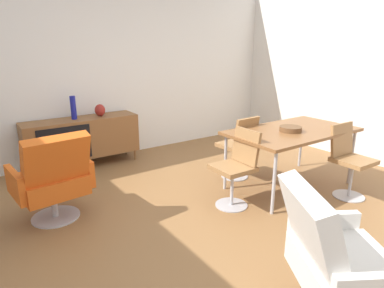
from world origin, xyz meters
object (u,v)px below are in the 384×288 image
vase_cobalt (100,110)px  vase_sculptural_dark (73,108)px  dining_table (292,133)px  dining_chair_near_window (237,165)px  armchair_black_shell (335,258)px  dining_chair_back_left (239,145)px  sideboard (82,137)px  lounge_chair_red (53,178)px  dining_chair_front_right (349,158)px  wooden_bowl_on_table (291,129)px

vase_cobalt → vase_sculptural_dark: size_ratio=0.53×
dining_table → vase_cobalt: bearing=125.9°
dining_chair_near_window → armchair_black_shell: (-0.62, -1.58, -0.00)m
vase_sculptural_dark → dining_chair_near_window: bearing=-63.7°
dining_table → dining_chair_back_left: dining_chair_back_left is taller
sideboard → lounge_chair_red: lounge_chair_red is taller
sideboard → dining_chair_near_window: bearing=-65.4°
dining_chair_front_right → vase_sculptural_dark: bearing=130.1°
vase_cobalt → armchair_black_shell: armchair_black_shell is taller
vase_sculptural_dark → wooden_bowl_on_table: vase_sculptural_dark is taller
dining_table → dining_chair_near_window: dining_chair_near_window is taller
dining_table → armchair_black_shell: armchair_black_shell is taller
armchair_black_shell → dining_chair_front_right: bearing=28.9°
vase_cobalt → wooden_bowl_on_table: size_ratio=0.67×
dining_chair_front_right → lounge_chair_red: lounge_chair_red is taller
dining_chair_front_right → dining_chair_back_left: bearing=122.0°
dining_chair_back_left → dining_chair_front_right: size_ratio=1.00×
lounge_chair_red → armchair_black_shell: (1.13, -2.36, 0.00)m
dining_chair_back_left → armchair_black_shell: (-1.16, -2.14, -0.00)m
vase_cobalt → wooden_bowl_on_table: bearing=-56.0°
sideboard → dining_chair_near_window: dining_chair_near_window is taller
lounge_chair_red → armchair_black_shell: same height
dining_chair_front_right → wooden_bowl_on_table: bearing=130.1°
vase_cobalt → lounge_chair_red: bearing=-125.5°
vase_cobalt → armchair_black_shell: size_ratio=0.18×
vase_sculptural_dark → lounge_chair_red: vase_sculptural_dark is taller
dining_table → wooden_bowl_on_table: wooden_bowl_on_table is taller
vase_sculptural_dark → dining_chair_front_right: size_ratio=0.38×
vase_cobalt → dining_chair_front_right: 3.41m
sideboard → dining_table: bearing=-49.3°
vase_cobalt → lounge_chair_red: (-1.03, -1.44, -0.34)m
vase_sculptural_dark → dining_chair_near_window: vase_sculptural_dark is taller
vase_cobalt → dining_chair_back_left: bearing=-52.7°
dining_table → lounge_chair_red: bearing=163.6°
vase_cobalt → lounge_chair_red: size_ratio=0.18×
dining_chair_near_window → vase_cobalt: bearing=107.9°
sideboard → lounge_chair_red: size_ratio=1.69×
sideboard → vase_sculptural_dark: bearing=178.6°
armchair_black_shell → dining_table: bearing=46.5°
vase_sculptural_dark → wooden_bowl_on_table: bearing=-49.9°
vase_cobalt → armchair_black_shell: (0.10, -3.80, -0.34)m
dining_table → wooden_bowl_on_table: (-0.09, -0.04, 0.07)m
dining_table → dining_chair_back_left: bearing=121.8°
dining_chair_back_left → dining_chair_near_window: size_ratio=1.00×
vase_cobalt → armchair_black_shell: 3.82m
dining_table → vase_sculptural_dark: bearing=131.9°
dining_table → armchair_black_shell: bearing=-133.5°
dining_table → lounge_chair_red: (-2.63, 0.77, -0.23)m
vase_cobalt → vase_sculptural_dark: 0.39m
vase_sculptural_dark → dining_table: vase_sculptural_dark is taller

